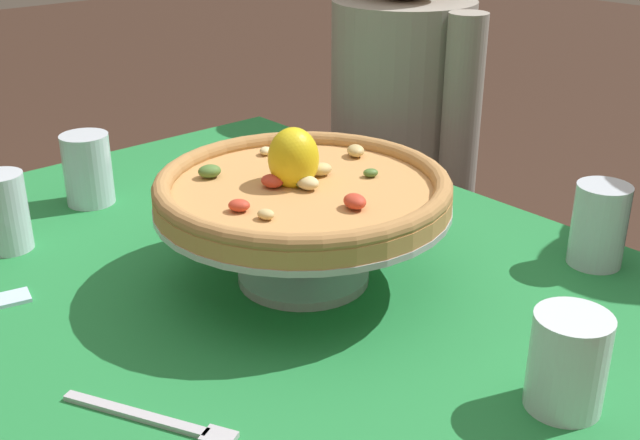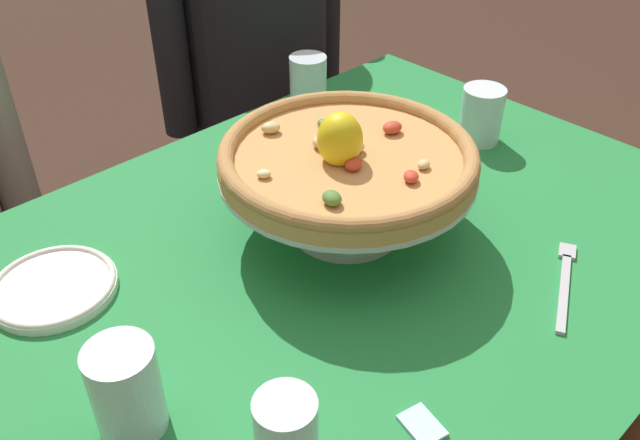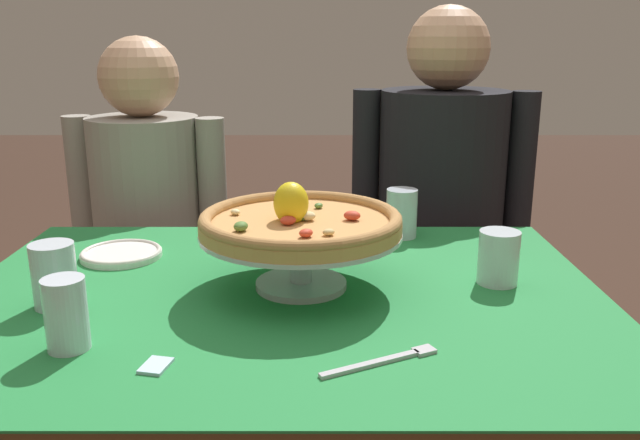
# 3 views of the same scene
# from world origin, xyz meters

# --- Properties ---
(dining_table) EXTENTS (1.21, 0.89, 0.72)m
(dining_table) POSITION_xyz_m (0.00, 0.00, 0.61)
(dining_table) COLOR brown
(dining_table) RESTS_ON ground
(pizza_stand) EXTENTS (0.38, 0.38, 0.11)m
(pizza_stand) POSITION_xyz_m (0.04, 0.03, 0.80)
(pizza_stand) COLOR #B7B7C1
(pizza_stand) RESTS_ON dining_table
(pizza) EXTENTS (0.38, 0.38, 0.09)m
(pizza) POSITION_xyz_m (0.04, 0.03, 0.85)
(pizza) COLOR tan
(pizza) RESTS_ON pizza_stand
(water_glass_side_right) EXTENTS (0.08, 0.08, 0.10)m
(water_glass_side_right) POSITION_xyz_m (0.42, 0.05, 0.76)
(water_glass_side_right) COLOR silver
(water_glass_side_right) RESTS_ON dining_table
(water_glass_side_left) EXTENTS (0.08, 0.08, 0.12)m
(water_glass_side_left) POSITION_xyz_m (-0.39, -0.06, 0.77)
(water_glass_side_left) COLOR silver
(water_glass_side_left) RESTS_ON dining_table
(water_glass_back_right) EXTENTS (0.07, 0.07, 0.12)m
(water_glass_back_right) POSITION_xyz_m (0.27, 0.36, 0.77)
(water_glass_back_right) COLOR silver
(water_glass_back_right) RESTS_ON dining_table
(side_plate) EXTENTS (0.17, 0.17, 0.02)m
(side_plate) POSITION_xyz_m (-0.36, 0.21, 0.73)
(side_plate) COLOR white
(side_plate) RESTS_ON dining_table
(dinner_fork) EXTENTS (0.18, 0.10, 0.01)m
(dinner_fork) POSITION_xyz_m (0.17, -0.27, 0.72)
(dinner_fork) COLOR #B7B7C1
(dinner_fork) RESTS_ON dining_table
(sugar_packet) EXTENTS (0.05, 0.06, 0.00)m
(sugar_packet) POSITION_xyz_m (-0.16, -0.28, 0.72)
(sugar_packet) COLOR silver
(sugar_packet) RESTS_ON dining_table
(diner_right) EXTENTS (0.52, 0.41, 1.26)m
(diner_right) POSITION_xyz_m (0.43, 0.73, 0.63)
(diner_right) COLOR navy
(diner_right) RESTS_ON ground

